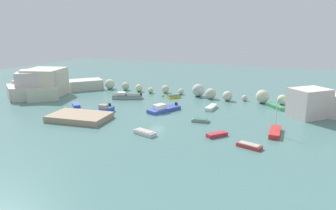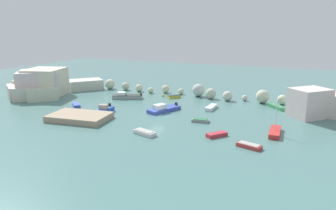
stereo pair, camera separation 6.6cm
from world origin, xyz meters
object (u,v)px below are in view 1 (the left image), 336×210
at_px(moored_boat_1, 275,132).
at_px(moored_boat_10, 217,135).
at_px(moored_boat_9, 249,146).
at_px(moored_boat_6, 200,120).
at_px(moored_boat_11, 276,107).
at_px(moored_boat_4, 76,105).
at_px(moored_boat_3, 174,97).
at_px(moored_boat_5, 145,133).
at_px(stone_dock, 80,117).
at_px(moored_boat_7, 163,109).
at_px(moored_boat_0, 211,107).
at_px(moored_boat_2, 105,110).
at_px(moored_boat_8, 127,96).
at_px(channel_buoy, 163,96).

relative_size(moored_boat_1, moored_boat_10, 1.67).
relative_size(moored_boat_9, moored_boat_10, 1.09).
bearing_deg(moored_boat_6, moored_boat_11, -132.61).
bearing_deg(moored_boat_1, moored_boat_4, -94.55).
xyz_separation_m(moored_boat_3, moored_boat_4, (-14.71, -15.10, -0.03)).
bearing_deg(moored_boat_3, moored_boat_5, 55.61).
height_order(stone_dock, moored_boat_7, moored_boat_7).
xyz_separation_m(moored_boat_0, moored_boat_6, (0.88, -8.92, -0.07)).
distance_m(moored_boat_2, moored_boat_6, 17.85).
bearing_deg(moored_boat_3, moored_boat_1, 96.87).
bearing_deg(moored_boat_10, moored_boat_9, -78.13).
xyz_separation_m(moored_boat_4, moored_boat_8, (5.47, 10.15, 0.25)).
xyz_separation_m(moored_boat_0, moored_boat_5, (-4.47, -18.44, -0.01)).
xyz_separation_m(moored_boat_4, moored_boat_6, (26.05, 0.08, -0.00)).
relative_size(stone_dock, moored_boat_0, 2.35).
height_order(stone_dock, moored_boat_10, stone_dock).
xyz_separation_m(moored_boat_5, moored_boat_9, (14.99, 1.13, -0.05)).
bearing_deg(moored_boat_3, moored_boat_11, 131.31).
bearing_deg(moored_boat_9, moored_boat_1, 86.86).
bearing_deg(moored_boat_9, moored_boat_2, -176.74).
height_order(moored_boat_4, moored_boat_11, moored_boat_11).
height_order(moored_boat_2, moored_boat_4, moored_boat_2).
relative_size(moored_boat_3, moored_boat_11, 0.71).
height_order(moored_boat_9, moored_boat_11, moored_boat_11).
bearing_deg(moored_boat_3, moored_boat_8, -19.92).
bearing_deg(moored_boat_8, moored_boat_7, 128.25).
distance_m(moored_boat_4, moored_boat_9, 36.64).
distance_m(moored_boat_8, moored_boat_9, 35.41).
relative_size(stone_dock, moored_boat_9, 2.83).
relative_size(moored_boat_4, moored_boat_11, 0.75).
relative_size(moored_boat_2, moored_boat_6, 1.45).
distance_m(stone_dock, moored_boat_1, 31.81).
bearing_deg(moored_boat_7, moored_boat_0, 147.71).
distance_m(stone_dock, moored_boat_11, 36.89).
xyz_separation_m(channel_buoy, moored_boat_4, (-11.90, -15.29, 0.02)).
height_order(moored_boat_3, moored_boat_10, moored_boat_3).
xyz_separation_m(stone_dock, moored_boat_11, (29.50, 22.15, -0.17)).
bearing_deg(moored_boat_7, moored_boat_10, 76.76).
xyz_separation_m(channel_buoy, moored_boat_11, (24.50, -0.43, 0.09)).
distance_m(moored_boat_2, moored_boat_8, 12.50).
xyz_separation_m(moored_boat_4, moored_boat_11, (36.40, 14.87, 0.07)).
height_order(moored_boat_1, moored_boat_9, moored_boat_1).
relative_size(moored_boat_8, moored_boat_11, 1.64).
bearing_deg(moored_boat_6, moored_boat_10, 119.88).
bearing_deg(moored_boat_5, channel_buoy, 125.71).
height_order(moored_boat_1, moored_boat_5, moored_boat_1).
xyz_separation_m(stone_dock, moored_boat_5, (13.80, -2.16, -0.19)).
bearing_deg(channel_buoy, moored_boat_6, -47.07).
relative_size(moored_boat_8, moored_boat_9, 1.95).
height_order(channel_buoy, moored_boat_5, moored_boat_5).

